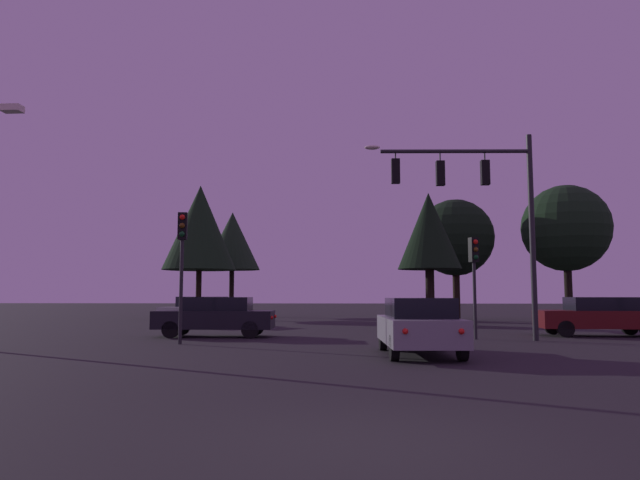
% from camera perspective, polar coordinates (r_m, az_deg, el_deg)
% --- Properties ---
extents(ground_plane, '(168.00, 168.00, 0.00)m').
position_cam_1_polar(ground_plane, '(30.78, 3.89, -8.46)').
color(ground_plane, black).
rests_on(ground_plane, ground).
extents(traffic_signal_mast_arm, '(6.06, 0.58, 7.40)m').
position_cam_1_polar(traffic_signal_mast_arm, '(21.53, 15.57, 4.24)').
color(traffic_signal_mast_arm, '#232326').
rests_on(traffic_signal_mast_arm, ground).
extents(traffic_light_corner_left, '(0.37, 0.39, 3.71)m').
position_cam_1_polar(traffic_light_corner_left, '(21.82, 15.04, -2.54)').
color(traffic_light_corner_left, '#232326').
rests_on(traffic_light_corner_left, ground).
extents(traffic_light_corner_right, '(0.34, 0.37, 4.34)m').
position_cam_1_polar(traffic_light_corner_right, '(19.57, -13.53, -1.01)').
color(traffic_light_corner_right, '#232326').
rests_on(traffic_light_corner_right, ground).
extents(car_nearside_lane, '(2.06, 4.37, 1.52)m').
position_cam_1_polar(car_nearside_lane, '(15.71, 9.78, -8.32)').
color(car_nearside_lane, gray).
rests_on(car_nearside_lane, ground).
extents(car_crossing_left, '(4.63, 1.94, 1.52)m').
position_cam_1_polar(car_crossing_left, '(22.72, -10.29, -7.42)').
color(car_crossing_left, black).
rests_on(car_crossing_left, ground).
extents(car_crossing_right, '(4.70, 2.06, 1.52)m').
position_cam_1_polar(car_crossing_right, '(25.21, 25.93, -6.76)').
color(car_crossing_right, '#4C0F0F').
rests_on(car_crossing_right, ground).
extents(car_far_lane, '(3.79, 4.39, 1.52)m').
position_cam_1_polar(car_far_lane, '(30.79, -11.78, -6.87)').
color(car_far_lane, gray).
rests_on(car_far_lane, ground).
extents(tree_behind_sign, '(3.28, 3.28, 6.94)m').
position_cam_1_polar(tree_behind_sign, '(30.39, 10.75, 0.82)').
color(tree_behind_sign, black).
rests_on(tree_behind_sign, ground).
extents(tree_left_far, '(4.96, 4.96, 7.81)m').
position_cam_1_polar(tree_left_far, '(38.30, 13.26, 0.21)').
color(tree_left_far, black).
rests_on(tree_left_far, ground).
extents(tree_center_horizon, '(5.47, 5.47, 8.57)m').
position_cam_1_polar(tree_center_horizon, '(39.58, 23.20, 1.06)').
color(tree_center_horizon, black).
rests_on(tree_center_horizon, ground).
extents(tree_right_cluster, '(4.36, 4.36, 8.11)m').
position_cam_1_polar(tree_right_cluster, '(45.54, -8.69, -0.12)').
color(tree_right_cluster, black).
rests_on(tree_right_cluster, ground).
extents(tree_lot_edge, '(5.05, 5.05, 9.23)m').
position_cam_1_polar(tree_lot_edge, '(40.70, -11.82, 1.21)').
color(tree_lot_edge, black).
rests_on(tree_lot_edge, ground).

